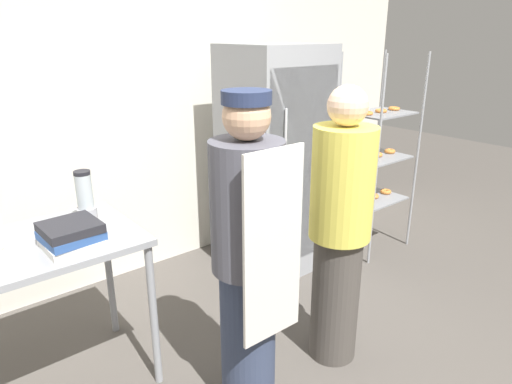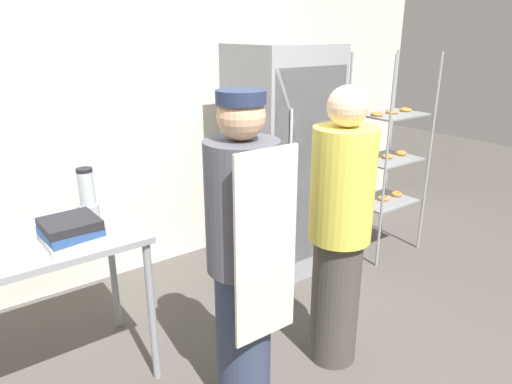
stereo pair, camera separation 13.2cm
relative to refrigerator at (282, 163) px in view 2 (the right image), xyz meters
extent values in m
cube|color=silver|center=(-0.90, 0.74, 0.49)|extent=(6.40, 0.12, 2.84)
cube|color=gray|center=(0.00, 0.01, 0.00)|extent=(0.75, 0.66, 1.86)
cube|color=gray|center=(0.00, -0.31, 0.02)|extent=(0.69, 0.02, 1.53)
cylinder|color=silver|center=(-0.21, -0.34, 0.05)|extent=(0.02, 0.02, 0.92)
cylinder|color=#93969B|center=(0.66, -0.52, -0.04)|extent=(0.02, 0.02, 1.79)
cylinder|color=#93969B|center=(1.26, -0.52, -0.04)|extent=(0.02, 0.02, 1.79)
cylinder|color=#93969B|center=(0.66, -0.08, -0.04)|extent=(0.02, 0.02, 1.79)
cylinder|color=#93969B|center=(1.26, -0.08, -0.04)|extent=(0.02, 0.02, 1.79)
cube|color=gray|center=(0.96, -0.30, -0.45)|extent=(0.55, 0.41, 0.01)
torus|color=orange|center=(0.77, -0.30, -0.43)|extent=(0.10, 0.10, 0.04)
torus|color=orange|center=(0.96, -0.30, -0.43)|extent=(0.10, 0.10, 0.04)
torus|color=orange|center=(1.16, -0.30, -0.43)|extent=(0.10, 0.10, 0.04)
cube|color=gray|center=(0.96, -0.30, -0.06)|extent=(0.55, 0.41, 0.01)
torus|color=orange|center=(0.77, -0.30, -0.03)|extent=(0.10, 0.10, 0.04)
torus|color=orange|center=(0.96, -0.30, -0.03)|extent=(0.10, 0.10, 0.04)
torus|color=orange|center=(1.16, -0.30, -0.03)|extent=(0.10, 0.10, 0.04)
cube|color=gray|center=(0.96, -0.30, 0.34)|extent=(0.55, 0.41, 0.01)
torus|color=orange|center=(0.77, -0.30, 0.36)|extent=(0.10, 0.10, 0.03)
torus|color=orange|center=(0.96, -0.30, 0.36)|extent=(0.10, 0.10, 0.03)
torus|color=orange|center=(1.16, -0.30, 0.36)|extent=(0.10, 0.10, 0.03)
cube|color=gray|center=(-1.94, -0.34, -0.03)|extent=(1.00, 0.71, 0.04)
cylinder|color=gray|center=(-1.48, -0.65, -0.49)|extent=(0.04, 0.04, 0.89)
cylinder|color=gray|center=(-1.48, -0.03, -0.49)|extent=(0.04, 0.04, 0.89)
cylinder|color=#99999E|center=(-1.64, -0.26, 0.04)|extent=(0.11, 0.11, 0.09)
cylinder|color=#B2BCC1|center=(-1.64, -0.26, 0.18)|extent=(0.09, 0.09, 0.19)
cylinder|color=black|center=(-1.64, -0.26, 0.29)|extent=(0.09, 0.09, 0.02)
cube|color=silver|center=(-1.81, -0.50, 0.01)|extent=(0.27, 0.26, 0.04)
cube|color=#2D5193|center=(-1.81, -0.50, 0.05)|extent=(0.28, 0.28, 0.04)
cube|color=#232328|center=(-1.81, -0.50, 0.10)|extent=(0.27, 0.27, 0.05)
cylinder|color=#333D56|center=(-1.15, -1.10, -0.52)|extent=(0.29, 0.29, 0.83)
cylinder|color=#4C4C56|center=(-1.15, -1.10, 0.22)|extent=(0.36, 0.36, 0.65)
sphere|color=tan|center=(-1.15, -1.10, 0.66)|extent=(0.22, 0.22, 0.22)
cube|color=beige|center=(-1.15, -1.29, 0.08)|extent=(0.34, 0.02, 0.94)
cylinder|color=#232D4C|center=(-1.15, -1.10, 0.74)|extent=(0.23, 0.23, 0.06)
cylinder|color=#47423D|center=(-0.50, -1.13, -0.52)|extent=(0.29, 0.29, 0.82)
cylinder|color=#DBCC4C|center=(-0.50, -1.13, 0.21)|extent=(0.36, 0.36, 0.65)
sphere|color=beige|center=(-0.50, -1.13, 0.65)|extent=(0.22, 0.22, 0.22)
camera|label=1|loc=(-2.41, -2.70, 1.01)|focal=32.00mm
camera|label=2|loc=(-2.31, -2.78, 1.01)|focal=32.00mm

